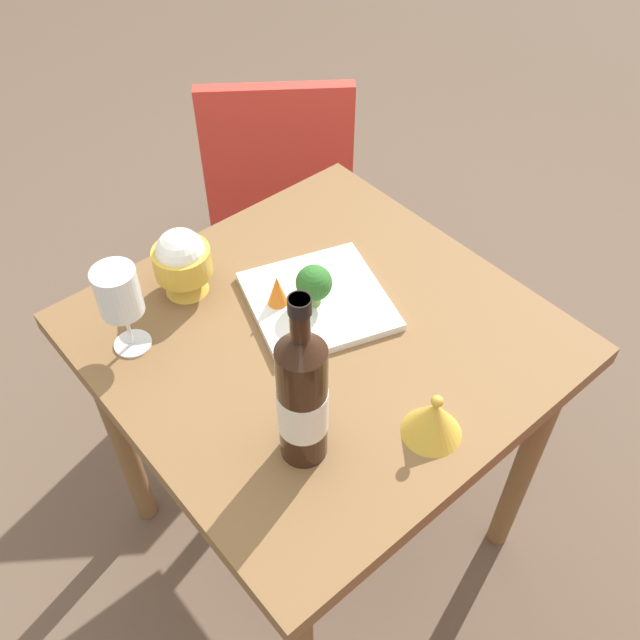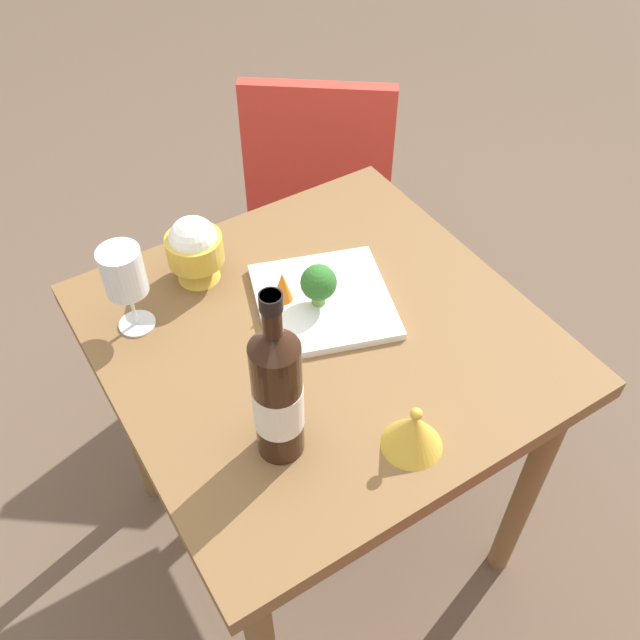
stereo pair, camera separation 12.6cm
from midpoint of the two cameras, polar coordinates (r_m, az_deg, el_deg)
ground_plane at (r=1.91m, az=1.97°, el=-16.36°), size 8.00×8.00×0.00m
dining_table at (r=1.37m, az=2.65°, el=-4.06°), size 0.77×0.77×0.75m
chair_near_window at (r=2.04m, az=1.80°, el=11.67°), size 0.56×0.56×0.85m
wine_bottle at (r=1.02m, az=0.05°, el=-6.28°), size 0.08×0.08×0.34m
wine_glass at (r=1.24m, az=-12.96°, el=3.57°), size 0.08×0.08×0.18m
rice_bowl at (r=1.35m, az=-7.57°, el=5.68°), size 0.11×0.11×0.14m
rice_bowl_lid at (r=1.12m, az=10.89°, el=-9.07°), size 0.10×0.10×0.09m
serving_plate at (r=1.33m, az=3.00°, el=1.42°), size 0.32×0.32×0.02m
broccoli_floret at (r=1.28m, az=2.71°, el=2.86°), size 0.07×0.07×0.09m
carrot_garnish_left at (r=1.30m, az=-0.30°, el=2.64°), size 0.04×0.04×0.06m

